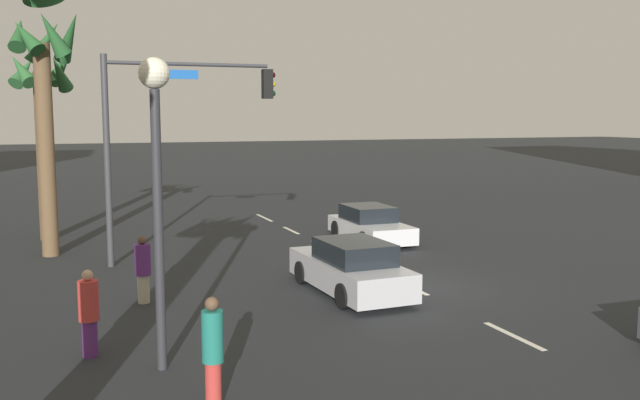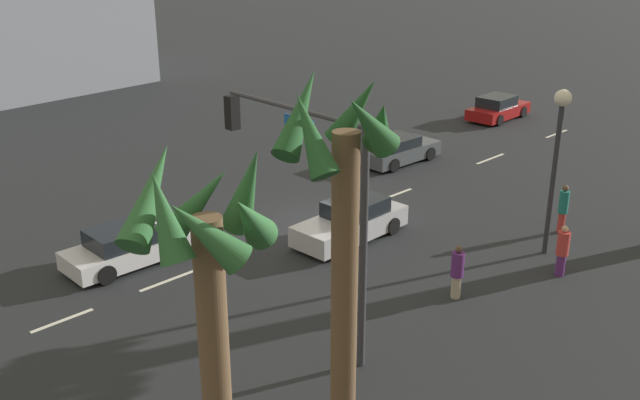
{
  "view_description": "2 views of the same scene",
  "coord_description": "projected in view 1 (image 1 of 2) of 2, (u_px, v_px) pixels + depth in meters",
  "views": [
    {
      "loc": [
        -16.46,
        9.05,
        4.67
      ],
      "look_at": [
        2.77,
        1.61,
        2.18
      ],
      "focal_mm": 38.94,
      "sensor_mm": 36.0,
      "label": 1
    },
    {
      "loc": [
        17.71,
        18.2,
        10.66
      ],
      "look_at": [
        2.03,
        2.18,
        2.11
      ],
      "focal_mm": 40.87,
      "sensor_mm": 36.0,
      "label": 2
    }
  ],
  "objects": [
    {
      "name": "lane_stripe_3",
      "position": [
        407.0,
        285.0,
        19.25
      ],
      "size": [
        2.27,
        0.14,
        0.01
      ],
      "primitive_type": "cube",
      "color": "silver",
      "rests_on": "ground_plane"
    },
    {
      "name": "car_1",
      "position": [
        351.0,
        268.0,
        18.39
      ],
      "size": [
        4.57,
        1.96,
        1.44
      ],
      "color": "#B7B7BC",
      "rests_on": "ground_plane"
    },
    {
      "name": "traffic_signal",
      "position": [
        166.0,
        123.0,
        21.76
      ],
      "size": [
        0.38,
        5.49,
        6.55
      ],
      "color": "#38383D",
      "rests_on": "ground_plane"
    },
    {
      "name": "pedestrian_0",
      "position": [
        213.0,
        349.0,
        11.08
      ],
      "size": [
        0.49,
        0.49,
        1.83
      ],
      "color": "#BF3833",
      "rests_on": "ground_plane"
    },
    {
      "name": "pedestrian_1",
      "position": [
        143.0,
        268.0,
        17.36
      ],
      "size": [
        0.45,
        0.45,
        1.71
      ],
      "color": "#B2A58C",
      "rests_on": "ground_plane"
    },
    {
      "name": "palm_tree_1",
      "position": [
        43.0,
        101.0,
        25.8
      ],
      "size": [
        2.55,
        2.75,
        7.45
      ],
      "color": "brown",
      "rests_on": "ground_plane"
    },
    {
      "name": "streetlamp",
      "position": [
        156.0,
        152.0,
        12.41
      ],
      "size": [
        0.56,
        0.56,
        5.71
      ],
      "color": "#2D2D33",
      "rests_on": "ground_plane"
    },
    {
      "name": "lane_stripe_6",
      "position": [
        264.0,
        218.0,
        32.08
      ],
      "size": [
        2.37,
        0.14,
        0.01
      ],
      "primitive_type": "cube",
      "color": "silver",
      "rests_on": "ground_plane"
    },
    {
      "name": "lane_stripe_4",
      "position": [
        323.0,
        245.0,
        25.2
      ],
      "size": [
        2.12,
        0.14,
        0.01
      ],
      "primitive_type": "cube",
      "color": "silver",
      "rests_on": "ground_plane"
    },
    {
      "name": "lane_stripe_5",
      "position": [
        291.0,
        230.0,
        28.52
      ],
      "size": [
        1.89,
        0.14,
        0.01
      ],
      "primitive_type": "cube",
      "color": "silver",
      "rests_on": "ground_plane"
    },
    {
      "name": "palm_tree_3",
      "position": [
        46.0,
        91.0,
        22.78
      ],
      "size": [
        2.41,
        2.53,
        8.2
      ],
      "color": "brown",
      "rests_on": "ground_plane"
    },
    {
      "name": "pedestrian_2",
      "position": [
        89.0,
        312.0,
        13.47
      ],
      "size": [
        0.4,
        0.4,
        1.73
      ],
      "color": "#59266B",
      "rests_on": "ground_plane"
    },
    {
      "name": "lane_stripe_2",
      "position": [
        513.0,
        336.0,
        14.83
      ],
      "size": [
        2.03,
        0.14,
        0.01
      ],
      "primitive_type": "cube",
      "color": "silver",
      "rests_on": "ground_plane"
    },
    {
      "name": "car_0",
      "position": [
        370.0,
        225.0,
        26.06
      ],
      "size": [
        4.34,
        1.95,
        1.33
      ],
      "color": "silver",
      "rests_on": "ground_plane"
    },
    {
      "name": "ground_plane",
      "position": [
        411.0,
        287.0,
        19.05
      ],
      "size": [
        220.0,
        220.0,
        0.0
      ],
      "primitive_type": "plane",
      "color": "#232628"
    }
  ]
}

